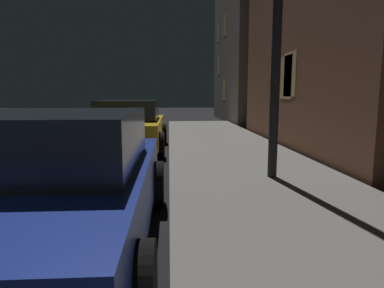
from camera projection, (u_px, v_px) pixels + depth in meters
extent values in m
cube|color=navy|center=(56.00, 197.00, 3.42)|extent=(1.90, 4.25, 0.64)
cube|color=#1E2328|center=(53.00, 140.00, 3.36)|extent=(1.67, 2.09, 0.56)
cylinder|color=black|center=(19.00, 187.00, 4.69)|extent=(0.22, 0.66, 0.66)
cylinder|color=black|center=(156.00, 184.00, 4.81)|extent=(0.22, 0.66, 0.66)
cube|color=gold|center=(129.00, 131.00, 9.66)|extent=(1.92, 4.13, 0.64)
cube|color=#1E2328|center=(128.00, 110.00, 9.61)|extent=(1.66, 1.91, 0.56)
cylinder|color=black|center=(105.00, 134.00, 10.90)|extent=(0.23, 0.66, 0.66)
cylinder|color=black|center=(163.00, 134.00, 11.00)|extent=(0.23, 0.66, 0.66)
cylinder|color=black|center=(84.00, 146.00, 8.39)|extent=(0.23, 0.66, 0.66)
cylinder|color=black|center=(160.00, 145.00, 8.48)|extent=(0.23, 0.66, 0.66)
cylinder|color=black|center=(278.00, 7.00, 5.59)|extent=(0.16, 0.16, 5.77)
cube|color=#F2D17F|center=(291.00, 74.00, 9.17)|extent=(0.06, 0.90, 1.20)
cube|color=#F2D17F|center=(287.00, 77.00, 9.45)|extent=(0.06, 0.90, 1.20)
cube|color=#6B6056|center=(294.00, 0.00, 19.75)|extent=(8.19, 8.62, 14.11)
cube|color=#F2D17F|center=(219.00, 65.00, 22.11)|extent=(0.06, 0.90, 1.20)
cube|color=#F2D17F|center=(219.00, 32.00, 22.21)|extent=(0.06, 0.90, 1.20)
cube|color=#F2D17F|center=(225.00, 25.00, 19.55)|extent=(0.06, 0.90, 1.20)
cube|color=#F2D17F|center=(225.00, 90.00, 20.05)|extent=(0.06, 0.90, 1.20)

